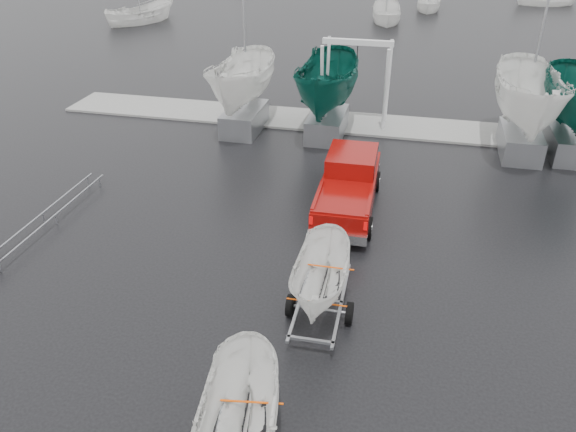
{
  "coord_description": "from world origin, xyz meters",
  "views": [
    {
      "loc": [
        2.87,
        -13.51,
        9.96
      ],
      "look_at": [
        -0.57,
        1.3,
        1.2
      ],
      "focal_mm": 35.0,
      "sensor_mm": 36.0,
      "label": 1
    }
  ],
  "objects_px": {
    "trailer_hitched": "(323,241)",
    "trailer_parked": "(236,379)",
    "boat_hoist": "(356,71)",
    "pickup_truck": "(349,182)"
  },
  "relations": [
    {
      "from": "trailer_hitched",
      "to": "trailer_parked",
      "type": "distance_m",
      "value": 5.11
    },
    {
      "from": "trailer_hitched",
      "to": "trailer_parked",
      "type": "bearing_deg",
      "value": -98.69
    },
    {
      "from": "trailer_parked",
      "to": "boat_hoist",
      "type": "height_order",
      "value": "trailer_parked"
    },
    {
      "from": "trailer_hitched",
      "to": "boat_hoist",
      "type": "bearing_deg",
      "value": 92.88
    },
    {
      "from": "pickup_truck",
      "to": "boat_hoist",
      "type": "xyz_separation_m",
      "value": [
        -0.88,
        8.4,
        1.71
      ]
    },
    {
      "from": "trailer_parked",
      "to": "boat_hoist",
      "type": "bearing_deg",
      "value": 82.09
    },
    {
      "from": "trailer_hitched",
      "to": "trailer_parked",
      "type": "xyz_separation_m",
      "value": [
        -0.69,
        -5.06,
        0.13
      ]
    },
    {
      "from": "pickup_truck",
      "to": "boat_hoist",
      "type": "distance_m",
      "value": 8.61
    },
    {
      "from": "trailer_hitched",
      "to": "trailer_parked",
      "type": "height_order",
      "value": "trailer_parked"
    },
    {
      "from": "trailer_parked",
      "to": "boat_hoist",
      "type": "xyz_separation_m",
      "value": [
        -0.3,
        19.72,
        0.19
      ]
    }
  ]
}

